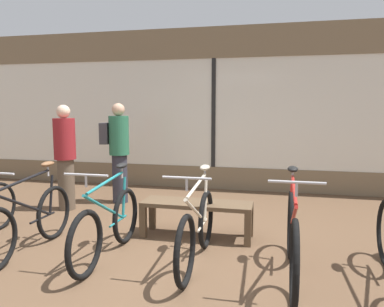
# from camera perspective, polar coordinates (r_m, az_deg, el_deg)

# --- Properties ---
(ground_plane) EXTENTS (24.00, 24.00, 0.00)m
(ground_plane) POSITION_cam_1_polar(r_m,az_deg,el_deg) (4.33, -5.34, -15.41)
(ground_plane) COLOR brown
(shop_back_wall) EXTENTS (12.00, 0.08, 3.20)m
(shop_back_wall) POSITION_cam_1_polar(r_m,az_deg,el_deg) (7.51, 3.34, 6.99)
(shop_back_wall) COLOR #7A664C
(shop_back_wall) RESTS_ON ground_plane
(bicycle_left) EXTENTS (0.46, 1.70, 1.02)m
(bicycle_left) POSITION_cam_1_polar(r_m,az_deg,el_deg) (4.67, -23.72, -9.41)
(bicycle_left) COLOR black
(bicycle_left) RESTS_ON ground_plane
(bicycle_center_left) EXTENTS (0.46, 1.65, 1.02)m
(bicycle_center_left) POSITION_cam_1_polar(r_m,az_deg,el_deg) (4.27, -12.66, -10.57)
(bicycle_center_left) COLOR black
(bicycle_center_left) RESTS_ON ground_plane
(bicycle_center_right) EXTENTS (0.46, 1.68, 1.02)m
(bicycle_center_right) POSITION_cam_1_polar(r_m,az_deg,el_deg) (4.01, 0.80, -11.49)
(bicycle_center_right) COLOR black
(bicycle_center_right) RESTS_ON ground_plane
(bicycle_right) EXTENTS (0.46, 1.81, 1.06)m
(bicycle_right) POSITION_cam_1_polar(r_m,az_deg,el_deg) (3.81, 15.03, -12.27)
(bicycle_right) COLOR black
(bicycle_right) RESTS_ON ground_plane
(display_bench) EXTENTS (1.40, 0.44, 0.46)m
(display_bench) POSITION_cam_1_polar(r_m,az_deg,el_deg) (4.80, 0.75, -8.35)
(display_bench) COLOR brown
(display_bench) RESTS_ON ground_plane
(customer_near_rack) EXTENTS (0.52, 0.39, 1.72)m
(customer_near_rack) POSITION_cam_1_polar(r_m,az_deg,el_deg) (6.55, -11.19, 0.61)
(customer_near_rack) COLOR #2D2D38
(customer_near_rack) RESTS_ON ground_plane
(customer_by_window) EXTENTS (0.41, 0.41, 1.69)m
(customer_by_window) POSITION_cam_1_polar(r_m,az_deg,el_deg) (6.31, -18.77, -0.24)
(customer_by_window) COLOR brown
(customer_by_window) RESTS_ON ground_plane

